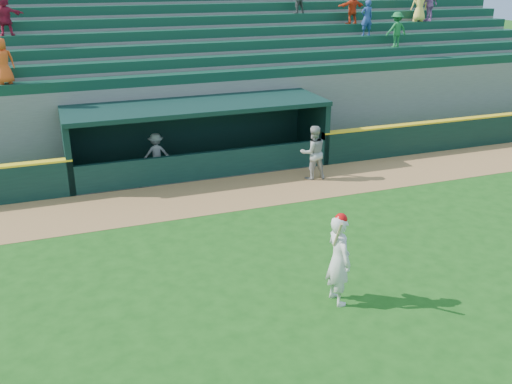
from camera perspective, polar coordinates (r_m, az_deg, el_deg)
ground at (r=14.64m, az=2.18°, el=-6.89°), size 120.00×120.00×0.00m
warning_track at (r=18.84m, az=-3.47°, el=-0.24°), size 40.00×3.00×0.01m
field_wall_right at (r=26.02m, az=22.21°, el=5.69°), size 15.50×0.30×1.20m
wall_stripe_right at (r=25.88m, az=22.40°, el=7.03°), size 15.50×0.32×0.06m
dugout_player_front at (r=20.07m, az=5.72°, el=3.95°), size 0.97×0.77×1.92m
dugout_player_inside at (r=20.92m, az=-9.93°, el=3.83°), size 1.00×0.63×1.48m
dugout at (r=21.26m, az=-6.00°, el=6.05°), size 9.40×2.80×2.46m
stands at (r=25.39m, az=-8.67°, el=10.83°), size 34.50×6.25×7.58m
batter_at_plate at (r=12.60m, az=8.27°, el=-6.62°), size 0.54×0.87×2.15m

